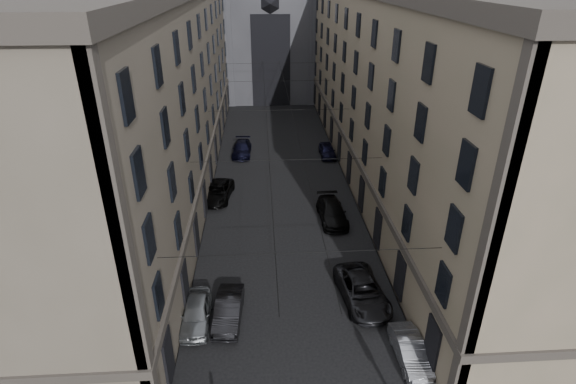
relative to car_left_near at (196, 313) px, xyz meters
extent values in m
cube|color=#383533|center=(-4.30, 22.28, -0.69)|extent=(7.00, 80.00, 0.15)
cube|color=#383533|center=(16.70, 22.28, -0.69)|extent=(7.00, 80.00, 0.15)
cube|color=#514A3E|center=(-7.30, 22.28, 8.23)|extent=(13.00, 60.00, 18.00)
cube|color=#38332D|center=(-7.30, 22.28, 3.43)|extent=(13.40, 60.30, 0.50)
cube|color=#635B48|center=(19.70, 22.28, 8.23)|extent=(13.00, 60.00, 18.00)
cube|color=#38332D|center=(19.70, 22.28, 3.43)|extent=(13.40, 60.30, 0.50)
cube|color=#2D2D33|center=(6.20, 61.28, 14.23)|extent=(34.00, 22.00, 30.00)
cube|color=black|center=(6.20, 50.23, 6.23)|extent=(6.00, 0.30, 14.00)
cylinder|color=black|center=(6.20, -3.72, 6.73)|extent=(14.00, 0.03, 0.03)
cylinder|color=black|center=(6.20, 8.28, 6.73)|extent=(14.00, 0.03, 0.03)
cylinder|color=black|center=(6.20, 21.28, 6.73)|extent=(14.00, 0.03, 0.03)
cylinder|color=black|center=(6.20, 34.28, 6.73)|extent=(14.00, 0.03, 0.03)
cylinder|color=black|center=(6.20, 46.28, 6.73)|extent=(14.00, 0.03, 0.03)
cylinder|color=black|center=(4.90, 22.28, 6.33)|extent=(0.03, 60.00, 0.03)
cylinder|color=black|center=(7.50, 22.28, 6.33)|extent=(0.03, 60.00, 0.03)
imported|color=slate|center=(0.00, 0.00, 0.00)|extent=(1.87, 4.54, 1.54)
imported|color=black|center=(2.00, 0.16, -0.01)|extent=(1.89, 4.68, 1.51)
imported|color=black|center=(0.00, 17.07, -0.02)|extent=(3.21, 5.70, 1.50)
imported|color=black|center=(2.00, 28.55, -0.01)|extent=(2.33, 5.33, 1.52)
imported|color=gray|center=(12.40, -3.84, -0.08)|extent=(1.58, 4.23, 1.38)
imported|color=black|center=(10.77, 1.43, 0.05)|extent=(3.31, 6.12, 1.63)
imported|color=black|center=(10.40, 12.29, 0.03)|extent=(2.45, 5.60, 1.60)
imported|color=black|center=(12.12, 27.46, -0.03)|extent=(1.75, 4.33, 1.47)
camera|label=1|loc=(4.37, -22.01, 19.14)|focal=28.00mm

